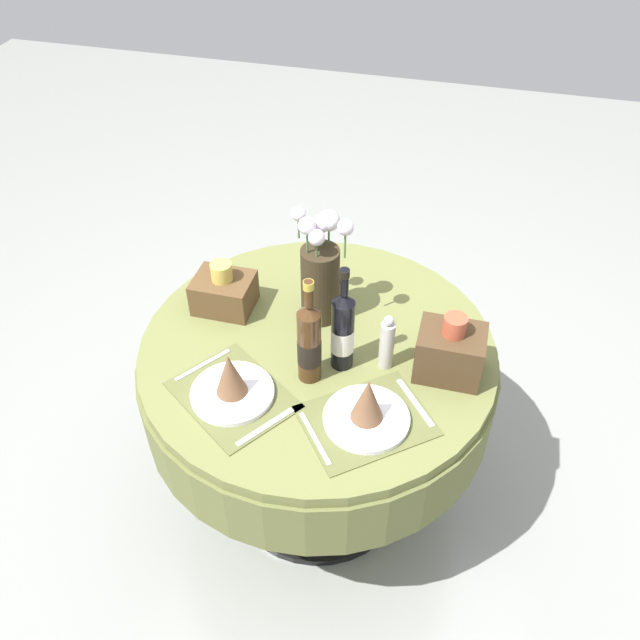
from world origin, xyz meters
The scene contains 10 objects.
ground centered at (0.00, 0.00, 0.00)m, with size 8.00×8.00×0.00m, color gray.
dining_table centered at (0.00, 0.00, 0.59)m, with size 1.13×1.13×0.75m.
place_setting_left centered at (-0.18, -0.26, 0.80)m, with size 0.43×0.41×0.16m.
place_setting_right centered at (0.21, -0.26, 0.80)m, with size 0.43×0.42×0.16m.
flower_vase centered at (-0.03, 0.14, 0.93)m, with size 0.21×0.13×0.39m.
wine_bottle_left centered at (0.01, -0.13, 0.89)m, with size 0.07×0.07×0.35m.
wine_bottle_centre centered at (0.09, -0.06, 0.89)m, with size 0.07×0.07×0.36m.
pepper_mill centered at (0.22, -0.03, 0.84)m, with size 0.04×0.04×0.19m.
woven_basket_side_left centered at (-0.34, 0.10, 0.82)m, with size 0.19×0.15×0.17m.
woven_basket_side_right centered at (0.40, -0.01, 0.84)m, with size 0.19×0.15×0.21m.
Camera 1 is at (0.38, -1.43, 2.19)m, focal length 37.35 mm.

